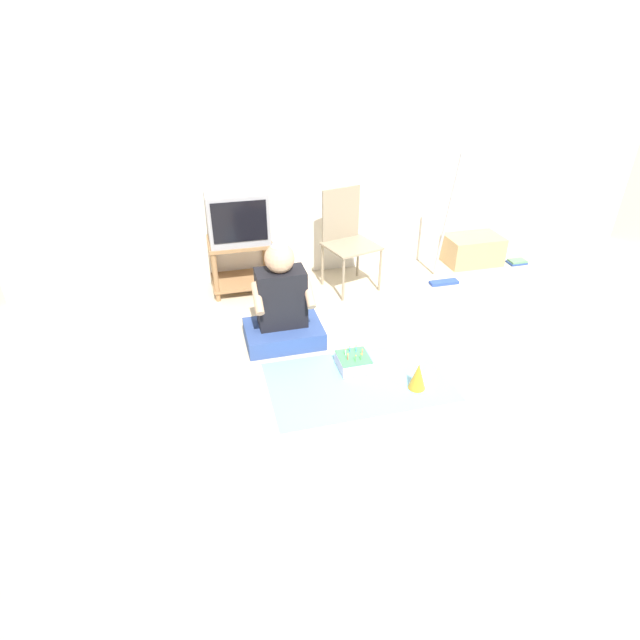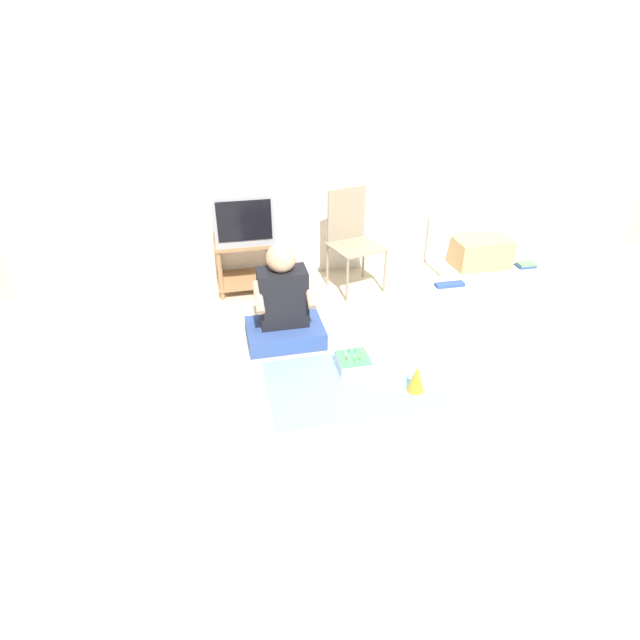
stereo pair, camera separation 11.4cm
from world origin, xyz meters
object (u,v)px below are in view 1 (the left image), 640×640
(folding_chair, at_px, (347,234))
(party_hat_blue, at_px, (418,376))
(person_seated, at_px, (282,307))
(birthday_cake, at_px, (354,362))
(tv, at_px, (237,216))
(dust_mop, at_px, (446,247))
(book_pile, at_px, (517,262))
(cardboard_box_stack, at_px, (473,250))

(folding_chair, height_order, party_hat_blue, folding_chair)
(person_seated, xyz_separation_m, birthday_cake, (0.42, -0.50, -0.25))
(birthday_cake, relative_size, party_hat_blue, 1.13)
(tv, relative_size, person_seated, 0.59)
(person_seated, xyz_separation_m, party_hat_blue, (0.77, -0.83, -0.19))
(person_seated, height_order, birthday_cake, person_seated)
(folding_chair, bearing_deg, dust_mop, -11.33)
(book_pile, bearing_deg, party_hat_blue, -138.37)
(cardboard_box_stack, relative_size, person_seated, 0.64)
(tv, relative_size, folding_chair, 0.57)
(tv, xyz_separation_m, dust_mop, (1.89, -0.32, -0.36))
(folding_chair, relative_size, person_seated, 1.03)
(folding_chair, bearing_deg, person_seated, -132.61)
(book_pile, height_order, birthday_cake, birthday_cake)
(cardboard_box_stack, xyz_separation_m, book_pile, (0.46, -0.14, -0.13))
(dust_mop, xyz_separation_m, birthday_cake, (-1.26, -1.15, -0.31))
(person_seated, relative_size, party_hat_blue, 4.43)
(cardboard_box_stack, bearing_deg, folding_chair, -174.36)
(party_hat_blue, bearing_deg, birthday_cake, 136.52)
(folding_chair, height_order, birthday_cake, folding_chair)
(tv, xyz_separation_m, birthday_cake, (0.62, -1.47, -0.66))
(tv, relative_size, party_hat_blue, 2.62)
(cardboard_box_stack, xyz_separation_m, party_hat_blue, (-1.42, -1.81, -0.04))
(dust_mop, xyz_separation_m, person_seated, (-1.69, -0.65, -0.06))
(folding_chair, height_order, cardboard_box_stack, folding_chair)
(cardboard_box_stack, bearing_deg, tv, -179.95)
(book_pile, height_order, person_seated, person_seated)
(folding_chair, relative_size, birthday_cake, 4.03)
(book_pile, distance_m, person_seated, 2.79)
(cardboard_box_stack, relative_size, book_pile, 2.98)
(tv, distance_m, person_seated, 1.07)
(tv, height_order, person_seated, tv)
(tv, bearing_deg, book_pile, -2.79)
(cardboard_box_stack, bearing_deg, birthday_cake, -140.16)
(dust_mop, bearing_deg, tv, 170.29)
(folding_chair, bearing_deg, tv, 171.86)
(dust_mop, xyz_separation_m, book_pile, (0.96, 0.18, -0.34))
(tv, bearing_deg, person_seated, -78.27)
(book_pile, bearing_deg, dust_mop, -169.12)
(dust_mop, relative_size, person_seated, 1.40)
(tv, relative_size, dust_mop, 0.42)
(folding_chair, xyz_separation_m, book_pile, (1.88, -0.00, -0.49))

